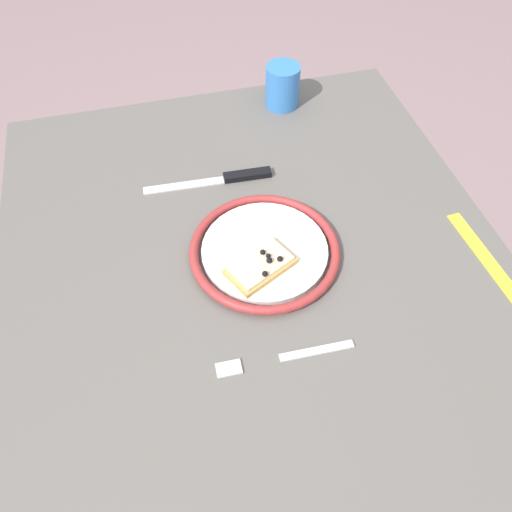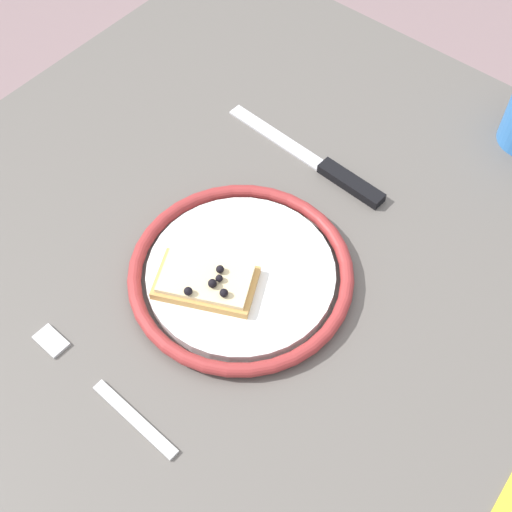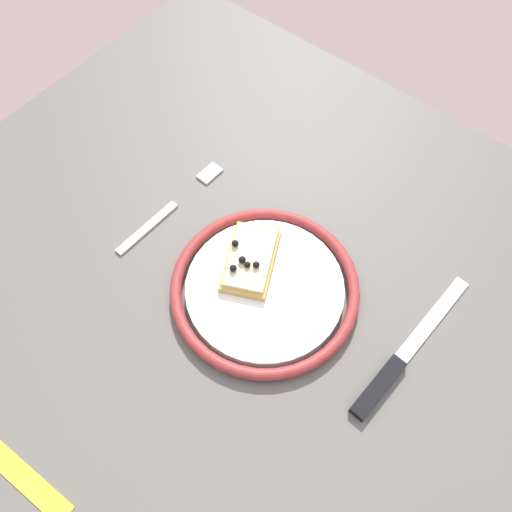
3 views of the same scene
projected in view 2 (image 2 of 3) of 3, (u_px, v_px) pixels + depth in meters
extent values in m
plane|color=gray|center=(234.00, 484.00, 1.39)|extent=(6.00, 6.00, 0.00)
cube|color=#5B5651|center=(217.00, 290.00, 0.78)|extent=(0.99, 0.83, 0.03)
cylinder|color=#4C4742|center=(236.00, 151.00, 1.41)|extent=(0.05, 0.05, 0.72)
cylinder|color=white|center=(241.00, 275.00, 0.77)|extent=(0.21, 0.21, 0.01)
torus|color=maroon|center=(241.00, 273.00, 0.76)|extent=(0.25, 0.25, 0.02)
cube|color=tan|center=(209.00, 285.00, 0.74)|extent=(0.10, 0.12, 0.01)
cube|color=beige|center=(209.00, 281.00, 0.74)|extent=(0.09, 0.11, 0.01)
sphere|color=black|center=(219.00, 278.00, 0.73)|extent=(0.01, 0.01, 0.01)
sphere|color=black|center=(186.00, 289.00, 0.72)|extent=(0.01, 0.01, 0.01)
sphere|color=black|center=(219.00, 270.00, 0.74)|extent=(0.01, 0.01, 0.01)
sphere|color=black|center=(224.00, 293.00, 0.72)|extent=(0.01, 0.01, 0.01)
sphere|color=black|center=(212.00, 283.00, 0.73)|extent=(0.01, 0.01, 0.01)
cube|color=silver|center=(277.00, 137.00, 0.89)|extent=(0.03, 0.15, 0.00)
cube|color=black|center=(351.00, 183.00, 0.84)|extent=(0.02, 0.09, 0.01)
cube|color=silver|center=(135.00, 419.00, 0.68)|extent=(0.02, 0.11, 0.00)
cube|color=silver|center=(51.00, 341.00, 0.73)|extent=(0.02, 0.04, 0.00)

